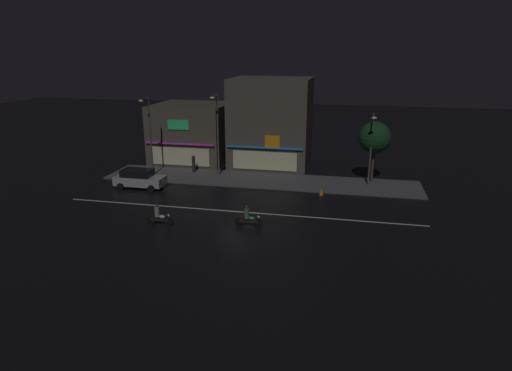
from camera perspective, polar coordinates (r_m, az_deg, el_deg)
ground_plane at (r=32.88m, az=-2.52°, el=-3.41°), size 140.00×140.00×0.00m
lane_divider_stripe at (r=32.88m, az=-2.52°, el=-3.40°), size 27.32×0.16×0.01m
sidewalk_far at (r=40.54m, az=0.43°, el=0.71°), size 28.76×4.94×0.14m
storefront_left_block at (r=45.24m, az=1.98°, el=8.11°), size 7.84×7.03×8.92m
storefront_center_block at (r=47.98m, az=-8.25°, el=6.78°), size 7.61×7.57×6.12m
streetlamp_west at (r=42.03m, az=-13.68°, el=6.93°), size 0.44×1.64×7.30m
streetlamp_mid at (r=41.06m, az=-5.07°, el=7.31°), size 0.44×1.64×7.57m
streetlamp_east at (r=38.91m, az=14.72°, el=5.28°), size 0.44×1.64×6.30m
pedestrian_on_sidewalk at (r=43.24m, az=-8.08°, el=2.82°), size 0.32×0.32×1.77m
street_tree at (r=40.23m, az=15.13°, el=6.00°), size 2.82×2.82×5.46m
parked_car_near_kerb at (r=39.51m, az=-14.88°, el=0.89°), size 4.30×1.98×1.67m
motorcycle_lead at (r=29.93m, az=-1.03°, el=-4.21°), size 1.90×0.60×1.52m
motorcycle_following at (r=30.93m, az=-12.50°, el=-3.91°), size 1.90×0.60×1.52m
traffic_cone at (r=36.89m, az=8.47°, el=-0.82°), size 0.36×0.36×0.55m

